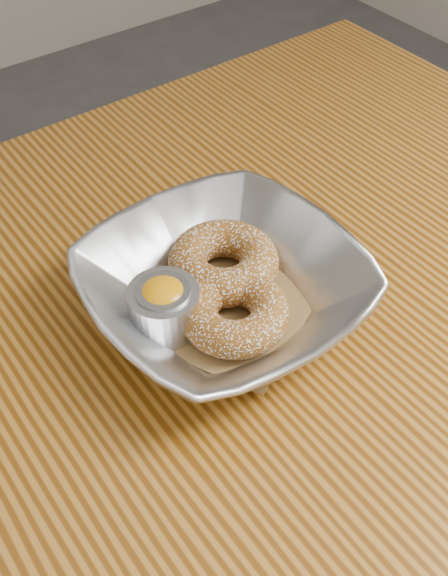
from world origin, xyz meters
TOP-DOWN VIEW (x-y plane):
  - table at (0.00, 0.00)m, footprint 1.20×0.80m
  - serving_bowl at (0.10, 0.03)m, footprint 0.24×0.24m
  - parchment at (0.10, 0.03)m, footprint 0.19×0.19m
  - donut_back at (0.12, 0.06)m, footprint 0.12×0.12m
  - donut_front at (0.09, 0.01)m, footprint 0.10×0.10m
  - ramekin at (0.04, 0.04)m, footprint 0.06×0.06m

SIDE VIEW (x-z plane):
  - table at x=0.00m, z-range 0.28..1.03m
  - parchment at x=0.10m, z-range 0.76..0.76m
  - donut_front at x=0.09m, z-range 0.76..0.79m
  - donut_back at x=0.12m, z-range 0.76..0.80m
  - serving_bowl at x=0.10m, z-range 0.75..0.81m
  - ramekin at x=0.04m, z-range 0.76..0.81m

